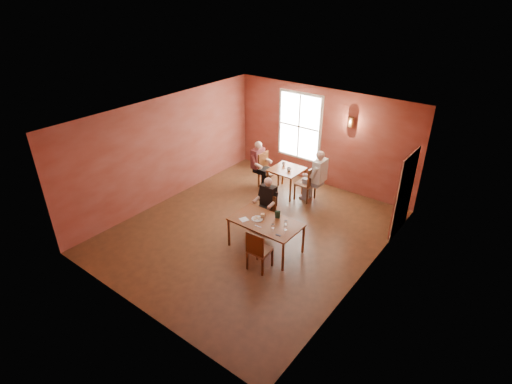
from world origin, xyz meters
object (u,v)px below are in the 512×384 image
Objects in this scene: diner_main at (264,208)px; diner_white at (307,176)px; chair_diner_main at (265,214)px; diner_maroon at (268,166)px; main_table at (266,235)px; chair_empty at (260,249)px; chair_diner_maroon at (269,171)px; second_table at (286,181)px; chair_diner_white at (305,183)px.

diner_white reaches higher than diner_main.
diner_maroon reaches higher than chair_diner_main.
diner_main is at bearing 90.00° from chair_diner_main.
main_table is 0.73m from chair_empty.
diner_maroon is at bearing 124.91° from main_table.
diner_main reaches higher than chair_diner_maroon.
diner_white is at bearing 100.55° from chair_empty.
main_table is 1.64× the size of chair_empty.
second_table is (-1.19, 2.68, 0.01)m from main_table.
chair_diner_maroon reaches higher than chair_diner_main.
diner_maroon is (-1.33, 0.00, 0.16)m from chair_diner_white.
main_table is 1.84× the size of second_table.
second_table reaches higher than main_table.
chair_diner_main is at bearing 118.81° from chair_empty.
chair_diner_white is 0.77× the size of diner_maroon.
second_table is 0.82× the size of chair_diner_maroon.
diner_white reaches higher than chair_empty.
diner_maroon reaches higher than main_table.
chair_empty is 0.66× the size of diner_white.
chair_empty is at bearing -65.64° from second_table.
main_table is 3.28m from diner_maroon.
chair_diner_main is 2.05m from diner_white.
chair_diner_white is (0.65, 0.00, 0.14)m from second_table.
chair_empty is (0.82, -1.27, -0.16)m from diner_main.
diner_main is 2.18m from second_table.
chair_diner_maroon is (-0.65, 0.00, 0.15)m from second_table.
chair_diner_main is at bearing 127.57° from main_table.
diner_maroon reaches higher than diner_main.
main_table is at bearing 34.91° from diner_maroon.
diner_maroon is (-1.37, 2.06, 0.04)m from diner_main.
diner_main is (-0.50, 0.62, 0.28)m from main_table.
chair_diner_maroon is (-1.34, 2.03, 0.07)m from chair_diner_main.
chair_diner_maroon is at bearing -56.95° from diner_main.
diner_white is (0.03, 0.00, 0.22)m from chair_diner_white.
diner_white is at bearing 90.00° from diner_maroon.
chair_diner_main is 0.87× the size of chair_diner_maroon.
main_table is 1.17× the size of diner_maroon.
main_table is 1.50× the size of chair_diner_maroon.
second_table is (-0.69, 2.06, -0.27)m from diner_main.
main_table is 1.24× the size of diner_main.
diner_main reaches higher than chair_diner_white.
chair_diner_maroon is at bearing 90.00° from diner_white.
chair_diner_main is at bearing 33.44° from chair_diner_maroon.
diner_white reaches higher than diner_maroon.
chair_diner_maroon is (-1.84, 2.68, 0.16)m from main_table.
chair_diner_white is (-0.86, 3.32, 0.03)m from chair_empty.
chair_empty is (0.32, -0.65, 0.12)m from main_table.
chair_diner_main is 0.19m from diner_main.
chair_empty is 3.98m from diner_maroon.
chair_diner_maroon is (-1.33, 0.00, -0.21)m from diner_white.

